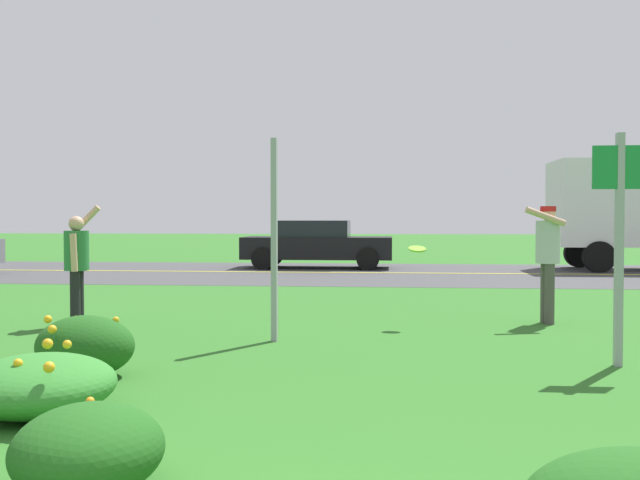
% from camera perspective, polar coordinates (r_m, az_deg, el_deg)
% --- Properties ---
extents(ground_plane, '(120.00, 120.00, 0.00)m').
position_cam_1_polar(ground_plane, '(11.20, 2.59, -6.05)').
color(ground_plane, '#2D6B23').
extents(highway_strip, '(120.00, 8.38, 0.01)m').
position_cam_1_polar(highway_strip, '(20.26, 3.95, -2.58)').
color(highway_strip, '#424244').
rests_on(highway_strip, ground).
extents(highway_center_stripe, '(120.00, 0.16, 0.00)m').
position_cam_1_polar(highway_center_stripe, '(20.26, 3.95, -2.56)').
color(highway_center_stripe, yellow).
rests_on(highway_center_stripe, ground).
extents(daylily_clump_front_left, '(0.82, 0.88, 0.49)m').
position_cam_1_polar(daylily_clump_front_left, '(4.33, -17.64, -15.33)').
color(daylily_clump_front_left, '#1E5619').
rests_on(daylily_clump_front_left, ground).
extents(daylily_clump_mid_left, '(1.16, 1.24, 0.51)m').
position_cam_1_polar(daylily_clump_mid_left, '(6.11, -21.11, -10.50)').
color(daylily_clump_mid_left, '#337F2D').
rests_on(daylily_clump_mid_left, ground).
extents(daylily_clump_mid_right, '(0.94, 0.81, 0.62)m').
position_cam_1_polar(daylily_clump_mid_right, '(7.35, -17.87, -7.90)').
color(daylily_clump_mid_right, '#1E5619').
rests_on(daylily_clump_mid_right, ground).
extents(sign_post_near_path, '(0.07, 0.10, 2.49)m').
position_cam_1_polar(sign_post_near_path, '(8.94, -3.60, -0.00)').
color(sign_post_near_path, '#93969B').
rests_on(sign_post_near_path, ground).
extents(sign_post_by_roadside, '(0.56, 0.10, 2.37)m').
position_cam_1_polar(sign_post_by_roadside, '(7.99, 22.36, 1.12)').
color(sign_post_by_roadside, '#93969B').
rests_on(sign_post_by_roadside, ground).
extents(person_thrower_green_shirt, '(0.44, 0.52, 1.70)m').
position_cam_1_polar(person_thrower_green_shirt, '(10.76, -18.46, -1.51)').
color(person_thrower_green_shirt, '#287038').
rests_on(person_thrower_green_shirt, ground).
extents(person_catcher_red_cap_gray_shirt, '(0.58, 0.54, 1.68)m').
position_cam_1_polar(person_catcher_red_cap_gray_shirt, '(10.94, 17.34, -0.88)').
color(person_catcher_red_cap_gray_shirt, '#B2B2B7').
rests_on(person_catcher_red_cap_gray_shirt, ground).
extents(frisbee_lime, '(0.25, 0.24, 0.10)m').
position_cam_1_polar(frisbee_lime, '(10.25, 7.60, -0.70)').
color(frisbee_lime, '#8CD133').
extents(car_black_center_left, '(4.50, 2.00, 1.45)m').
position_cam_1_polar(car_black_center_left, '(22.21, -0.23, -0.30)').
color(car_black_center_left, black).
rests_on(car_black_center_left, ground).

